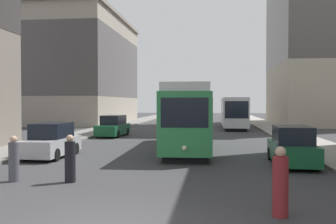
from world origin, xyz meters
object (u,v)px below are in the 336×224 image
Objects in this scene: parked_car_left_mid at (51,141)px; pedestrian_crossing_far at (14,160)px; parked_car_left_near at (113,127)px; parked_car_right_far at (292,147)px; pedestrian_on_sidewalk at (280,184)px; transit_bus at (234,111)px; streetcar at (190,116)px; pedestrian_crossing_near at (70,160)px.

pedestrian_crossing_far is (1.27, -6.18, -0.06)m from parked_car_left_mid.
pedestrian_crossing_far is (1.26, -18.86, -0.06)m from parked_car_left_near.
parked_car_left_near is at bearing -46.38° from parked_car_right_far.
parked_car_left_mid is 2.41× the size of pedestrian_on_sidewalk.
parked_car_left_mid is (-0.00, -12.68, -0.00)m from parked_car_left_near.
transit_bus is 15.96m from parked_car_left_near.
pedestrian_on_sidewalk is (-0.60, -33.83, -1.11)m from transit_bus.
streetcar is 10.89m from parked_car_left_near.
pedestrian_crossing_far is at bearing 65.77° from pedestrian_on_sidewalk.
pedestrian_on_sidewalk is (3.17, -14.02, -1.26)m from streetcar.
parked_car_left_near is 19.06m from pedestrian_crossing_near.
transit_bus is 6.51× the size of pedestrian_crossing_near.
parked_car_left_near is 2.71× the size of pedestrian_on_sidewalk.
transit_bus reaches higher than pedestrian_on_sidewalk.
pedestrian_crossing_far is (-10.96, -5.04, -0.06)m from parked_car_right_far.
pedestrian_on_sidewalk is (-1.96, -8.38, -0.01)m from parked_car_right_far.
parked_car_right_far is 12.07m from pedestrian_crossing_far.
pedestrian_crossing_far is 9.60m from pedestrian_on_sidewalk.
pedestrian_crossing_far is 0.94× the size of pedestrian_on_sidewalk.
streetcar is at bearing -13.14° from pedestrian_crossing_far.
parked_car_right_far is at bearing -45.95° from parked_car_left_near.
parked_car_left_near reaches higher than pedestrian_on_sidewalk.
parked_car_left_near is at bearing 90.28° from parked_car_left_mid.
transit_bus is 6.70× the size of pedestrian_crossing_far.
parked_car_left_near is 18.90m from pedestrian_crossing_far.
parked_car_left_mid is 12.28m from parked_car_right_far.
pedestrian_crossing_near is (-3.71, -10.59, -1.29)m from streetcar.
parked_car_left_near is (-10.87, -11.64, -1.10)m from transit_bus.
transit_bus reaches higher than parked_car_left_mid.
streetcar reaches higher than parked_car_left_mid.
parked_car_left_mid is 2.49× the size of pedestrian_crossing_near.
parked_car_right_far reaches higher than pedestrian_crossing_near.
streetcar reaches higher than pedestrian_crossing_far.
pedestrian_crossing_far is at bearing -107.44° from transit_bus.
parked_car_left_mid is at bearing 43.28° from pedestrian_on_sidewalk.
streetcar is 7.39× the size of pedestrian_crossing_near.
pedestrian_crossing_far is at bearing -83.62° from parked_car_left_near.
parked_car_left_mid is 6.31m from pedestrian_crossing_far.
parked_car_left_mid is at bearing 27.04° from pedestrian_crossing_far.
streetcar is at bearing 32.74° from parked_car_left_mid.
streetcar reaches higher than transit_bus.
pedestrian_crossing_near is (-8.84, -4.94, -0.03)m from parked_car_right_far.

